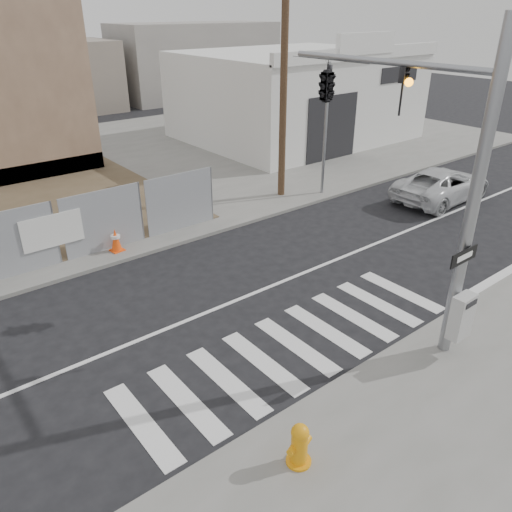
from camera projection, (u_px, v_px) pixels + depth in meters
ground at (233, 302)px, 13.53m from camera, size 100.00×100.00×0.00m
sidewalk_far at (57, 177)px, 23.30m from camera, size 50.00×20.00×0.12m
signal_pole at (371, 124)px, 11.34m from camera, size 0.96×5.87×7.00m
far_signal_pole at (327, 111)px, 19.64m from camera, size 0.16×0.20×5.60m
concrete_wall_right at (31, 105)px, 21.60m from camera, size 5.50×1.30×8.00m
auto_shop at (295, 95)px, 29.26m from camera, size 12.00×10.20×5.95m
utility_pole_right at (284, 65)px, 18.67m from camera, size 1.60×0.28×10.00m
fire_hydrant at (299, 444)px, 8.43m from camera, size 0.57×0.57×0.84m
suv at (442, 184)px, 20.39m from camera, size 4.85×2.38×1.32m
traffic_cone_d at (116, 240)px, 15.93m from camera, size 0.44×0.44×0.76m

